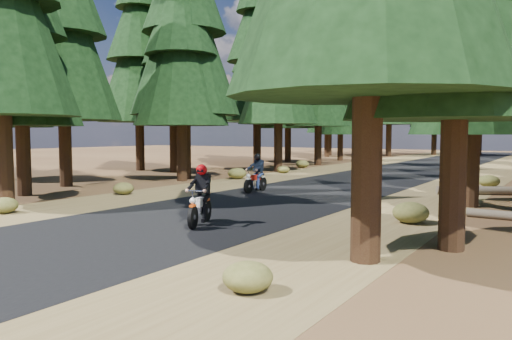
# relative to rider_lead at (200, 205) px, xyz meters

# --- Properties ---
(ground) EXTENTS (120.00, 120.00, 0.00)m
(ground) POSITION_rel_rider_lead_xyz_m (-0.94, 2.54, -0.51)
(ground) COLOR #432B18
(ground) RESTS_ON ground
(road) EXTENTS (6.00, 100.00, 0.01)m
(road) POSITION_rel_rider_lead_xyz_m (-0.94, 7.54, -0.50)
(road) COLOR black
(road) RESTS_ON ground
(shoulder_l) EXTENTS (3.20, 100.00, 0.01)m
(shoulder_l) POSITION_rel_rider_lead_xyz_m (-5.54, 7.54, -0.51)
(shoulder_l) COLOR brown
(shoulder_l) RESTS_ON ground
(shoulder_r) EXTENTS (3.20, 100.00, 0.01)m
(shoulder_r) POSITION_rel_rider_lead_xyz_m (3.66, 7.54, -0.51)
(shoulder_r) COLOR brown
(shoulder_r) RESTS_ON ground
(pine_forest) EXTENTS (34.59, 55.08, 16.32)m
(pine_forest) POSITION_rel_rider_lead_xyz_m (-0.96, 23.59, 7.38)
(pine_forest) COLOR black
(pine_forest) RESTS_ON ground
(understory_shrubs) EXTENTS (15.35, 32.76, 0.61)m
(understory_shrubs) POSITION_rel_rider_lead_xyz_m (1.07, 8.78, -0.25)
(understory_shrubs) COLOR #474C1E
(understory_shrubs) RESTS_ON ground
(rider_lead) EXTENTS (1.08, 1.76, 1.51)m
(rider_lead) POSITION_rel_rider_lead_xyz_m (0.00, 0.00, 0.00)
(rider_lead) COLOR silver
(rider_lead) RESTS_ON road
(rider_follow) EXTENTS (0.58, 1.70, 1.50)m
(rider_follow) POSITION_rel_rider_lead_xyz_m (-2.62, 6.63, -0.00)
(rider_follow) COLOR #A8170B
(rider_follow) RESTS_ON road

